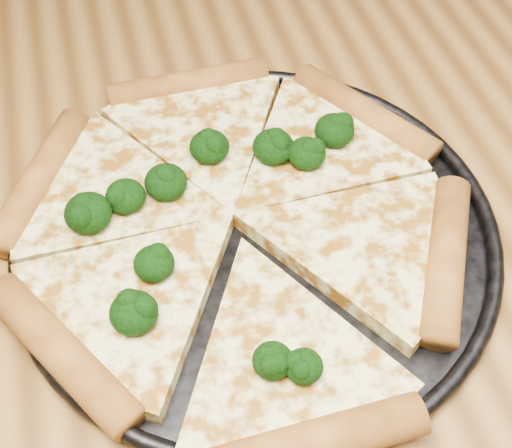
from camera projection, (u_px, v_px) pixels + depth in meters
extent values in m
cube|color=olive|center=(201.00, 252.00, 0.56)|extent=(1.20, 0.90, 0.04)
cube|color=brown|center=(474.00, 138.00, 1.17)|extent=(0.06, 0.06, 0.71)
cylinder|color=black|center=(256.00, 234.00, 0.54)|extent=(0.37, 0.37, 0.01)
torus|color=black|center=(256.00, 229.00, 0.53)|extent=(0.38, 0.38, 0.01)
cylinder|color=#B2732C|center=(365.00, 114.00, 0.60)|extent=(0.10, 0.14, 0.03)
cylinder|color=#B2732C|center=(189.00, 84.00, 0.63)|extent=(0.15, 0.03, 0.03)
cylinder|color=#B2732C|center=(40.00, 179.00, 0.55)|extent=(0.10, 0.14, 0.03)
cylinder|color=#B2732C|center=(61.00, 352.00, 0.46)|extent=(0.10, 0.14, 0.03)
cylinder|color=#B2732C|center=(311.00, 444.00, 0.42)|extent=(0.15, 0.03, 0.03)
cylinder|color=#B2732C|center=(446.00, 258.00, 0.51)|extent=(0.10, 0.14, 0.03)
ellipsoid|color=black|center=(126.00, 196.00, 0.53)|extent=(0.03, 0.03, 0.02)
ellipsoid|color=black|center=(134.00, 313.00, 0.46)|extent=(0.03, 0.03, 0.03)
ellipsoid|color=black|center=(273.00, 147.00, 0.56)|extent=(0.03, 0.03, 0.03)
ellipsoid|color=black|center=(307.00, 153.00, 0.56)|extent=(0.03, 0.03, 0.02)
ellipsoid|color=black|center=(154.00, 264.00, 0.49)|extent=(0.03, 0.03, 0.02)
ellipsoid|color=black|center=(304.00, 366.00, 0.44)|extent=(0.03, 0.03, 0.02)
ellipsoid|color=black|center=(209.00, 147.00, 0.56)|extent=(0.03, 0.03, 0.02)
ellipsoid|color=black|center=(334.00, 130.00, 0.57)|extent=(0.03, 0.03, 0.03)
ellipsoid|color=black|center=(88.00, 213.00, 0.52)|extent=(0.04, 0.04, 0.03)
ellipsoid|color=black|center=(166.00, 182.00, 0.54)|extent=(0.03, 0.03, 0.03)
ellipsoid|color=black|center=(273.00, 361.00, 0.44)|extent=(0.03, 0.03, 0.02)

